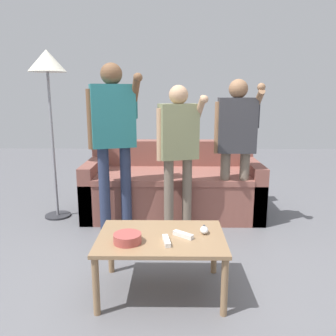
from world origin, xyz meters
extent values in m
plane|color=slate|center=(0.00, 0.00, 0.00)|extent=(12.00, 12.00, 0.00)
cube|color=brown|center=(-0.02, 1.32, 0.22)|extent=(1.92, 0.88, 0.43)
cube|color=#94584D|center=(-0.02, 1.25, 0.46)|extent=(1.64, 0.76, 0.06)
cube|color=brown|center=(-0.02, 1.67, 0.61)|extent=(1.92, 0.18, 0.36)
cube|color=brown|center=(-0.91, 1.32, 0.30)|extent=(0.14, 0.88, 0.61)
cube|color=brown|center=(0.87, 1.32, 0.30)|extent=(0.14, 0.88, 0.61)
cube|color=#997551|center=(-0.10, -0.27, 0.40)|extent=(0.85, 0.58, 0.03)
cylinder|color=#997551|center=(-0.49, -0.53, 0.19)|extent=(0.04, 0.04, 0.39)
cylinder|color=#997551|center=(0.30, -0.53, 0.19)|extent=(0.04, 0.04, 0.39)
cylinder|color=#997551|center=(-0.49, -0.01, 0.19)|extent=(0.04, 0.04, 0.39)
cylinder|color=#997551|center=(0.30, -0.01, 0.19)|extent=(0.04, 0.04, 0.39)
cylinder|color=#B24C47|center=(-0.31, -0.38, 0.44)|extent=(0.18, 0.18, 0.06)
ellipsoid|color=white|center=(0.20, -0.22, 0.43)|extent=(0.06, 0.09, 0.05)
cylinder|color=#4C4C51|center=(0.20, -0.21, 0.46)|extent=(0.02, 0.02, 0.01)
cylinder|color=#2D2D33|center=(-1.30, 1.19, 0.01)|extent=(0.28, 0.28, 0.02)
cylinder|color=gray|center=(-1.30, 1.19, 0.79)|extent=(0.03, 0.03, 1.55)
cone|color=silver|center=(-1.30, 1.19, 1.68)|extent=(0.39, 0.39, 0.22)
cylinder|color=#2D3856|center=(-0.68, 0.77, 0.42)|extent=(0.11, 0.11, 0.85)
cylinder|color=#2D3856|center=(-0.48, 0.84, 0.42)|extent=(0.11, 0.11, 0.85)
cube|color=#28757A|center=(-0.58, 0.81, 1.14)|extent=(0.45, 0.33, 0.58)
sphere|color=brown|center=(-0.58, 0.81, 1.52)|extent=(0.20, 0.20, 0.20)
cylinder|color=brown|center=(-0.77, 0.74, 1.11)|extent=(0.07, 0.07, 0.55)
cylinder|color=#28757A|center=(-0.39, 0.87, 1.25)|extent=(0.07, 0.07, 0.28)
cylinder|color=brown|center=(-0.36, 0.77, 1.40)|extent=(0.13, 0.24, 0.25)
sphere|color=brown|center=(-0.33, 0.67, 1.49)|extent=(0.08, 0.08, 0.08)
cylinder|color=#756656|center=(-0.06, 0.73, 0.37)|extent=(0.09, 0.09, 0.74)
cylinder|color=#756656|center=(0.12, 0.79, 0.37)|extent=(0.09, 0.09, 0.74)
cube|color=gray|center=(0.03, 0.76, 1.00)|extent=(0.39, 0.28, 0.51)
sphere|color=tan|center=(0.03, 0.76, 1.34)|extent=(0.18, 0.18, 0.18)
cylinder|color=tan|center=(-0.14, 0.71, 0.98)|extent=(0.07, 0.07, 0.48)
cylinder|color=gray|center=(0.20, 0.81, 1.10)|extent=(0.07, 0.07, 0.24)
cylinder|color=tan|center=(0.23, 0.72, 1.22)|extent=(0.11, 0.21, 0.23)
sphere|color=tan|center=(0.26, 0.63, 1.30)|extent=(0.07, 0.07, 0.07)
cylinder|color=#756656|center=(0.51, 0.94, 0.39)|extent=(0.10, 0.10, 0.78)
cylinder|color=#756656|center=(0.71, 0.94, 0.39)|extent=(0.10, 0.10, 0.78)
cube|color=#38383D|center=(0.61, 0.94, 1.04)|extent=(0.37, 0.20, 0.53)
sphere|color=#936B4C|center=(0.61, 0.94, 1.39)|extent=(0.18, 0.18, 0.18)
cylinder|color=#936B4C|center=(0.43, 0.95, 1.02)|extent=(0.07, 0.07, 0.50)
cylinder|color=#38383D|center=(0.79, 0.94, 1.14)|extent=(0.07, 0.07, 0.25)
cylinder|color=#936B4C|center=(0.79, 0.87, 1.30)|extent=(0.06, 0.24, 0.19)
sphere|color=#936B4C|center=(0.79, 0.80, 1.41)|extent=(0.07, 0.07, 0.07)
cube|color=white|center=(-0.06, -0.38, 0.43)|extent=(0.06, 0.15, 0.03)
cylinder|color=silver|center=(-0.06, -0.35, 0.44)|extent=(0.01, 0.01, 0.00)
cube|color=silver|center=(-0.05, -0.42, 0.44)|extent=(0.02, 0.02, 0.00)
cube|color=white|center=(0.05, -0.28, 0.43)|extent=(0.14, 0.12, 0.03)
cylinder|color=silver|center=(0.03, -0.27, 0.44)|extent=(0.01, 0.01, 0.00)
cube|color=silver|center=(0.09, -0.31, 0.44)|extent=(0.02, 0.02, 0.00)
camera|label=1|loc=(-0.03, -2.40, 1.35)|focal=36.27mm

